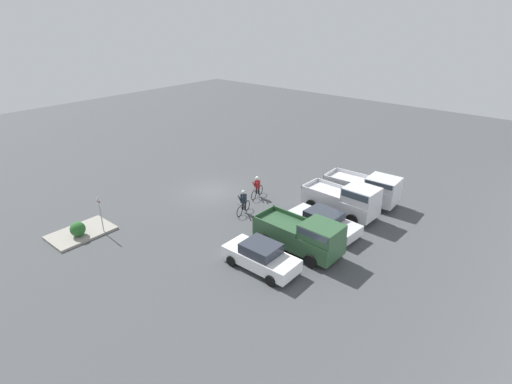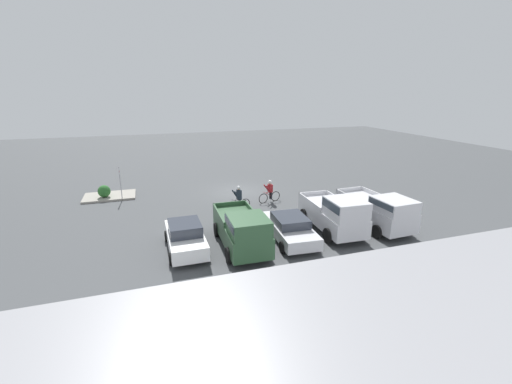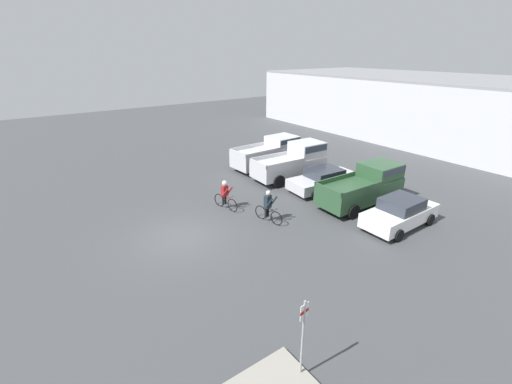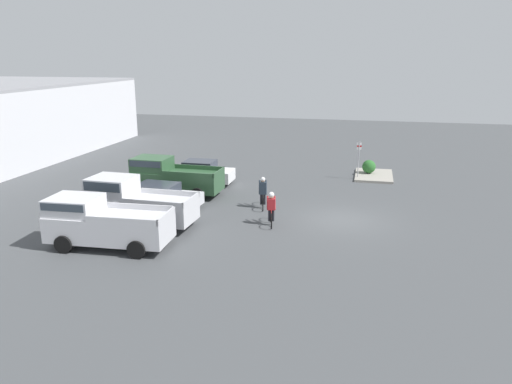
% 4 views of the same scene
% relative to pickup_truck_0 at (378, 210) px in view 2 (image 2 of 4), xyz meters
% --- Properties ---
extents(ground_plane, '(80.00, 80.00, 0.00)m').
position_rel_pickup_truck_0_xyz_m(ground_plane, '(5.92, -9.86, -1.12)').
color(ground_plane, '#424447').
extents(pickup_truck_0, '(2.41, 5.29, 2.16)m').
position_rel_pickup_truck_0_xyz_m(pickup_truck_0, '(0.00, 0.00, 0.00)').
color(pickup_truck_0, silver).
rests_on(pickup_truck_0, ground_plane).
extents(pickup_truck_1, '(2.36, 5.19, 2.35)m').
position_rel_pickup_truck_0_xyz_m(pickup_truck_1, '(2.83, -0.07, 0.09)').
color(pickup_truck_1, silver).
rests_on(pickup_truck_1, ground_plane).
extents(sedan_0, '(2.25, 4.73, 1.37)m').
position_rel_pickup_truck_0_xyz_m(sedan_0, '(5.62, -0.09, -0.43)').
color(sedan_0, silver).
rests_on(sedan_0, ground_plane).
extents(pickup_truck_2, '(2.29, 5.26, 2.18)m').
position_rel_pickup_truck_0_xyz_m(pickup_truck_2, '(8.43, 0.31, 0.01)').
color(pickup_truck_2, '#2D5133').
rests_on(pickup_truck_2, ground_plane).
extents(sedan_1, '(1.94, 4.23, 1.50)m').
position_rel_pickup_truck_0_xyz_m(sedan_1, '(11.22, -0.54, -0.38)').
color(sedan_1, white).
rests_on(sedan_1, ground_plane).
extents(cyclist_0, '(1.76, 0.55, 1.74)m').
position_rel_pickup_truck_0_xyz_m(cyclist_0, '(7.03, -5.55, -0.27)').
color(cyclist_0, black).
rests_on(cyclist_0, ground_plane).
extents(cyclist_1, '(1.78, 0.55, 1.68)m').
position_rel_pickup_truck_0_xyz_m(cyclist_1, '(4.42, -6.53, -0.26)').
color(cyclist_1, black).
rests_on(cyclist_1, ground_plane).
extents(fire_lane_sign, '(0.06, 0.30, 2.54)m').
position_rel_pickup_truck_0_xyz_m(fire_lane_sign, '(14.74, -10.33, 0.41)').
color(fire_lane_sign, '#9E9EA3').
rests_on(fire_lane_sign, ground_plane).
extents(curb_island, '(3.73, 2.47, 0.15)m').
position_rel_pickup_truck_0_xyz_m(curb_island, '(15.69, -11.39, -1.04)').
color(curb_island, gray).
rests_on(curb_island, ground_plane).
extents(shrub, '(0.91, 0.91, 0.91)m').
position_rel_pickup_truck_0_xyz_m(shrub, '(15.99, -11.03, -0.51)').
color(shrub, '#286028').
rests_on(shrub, curb_island).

